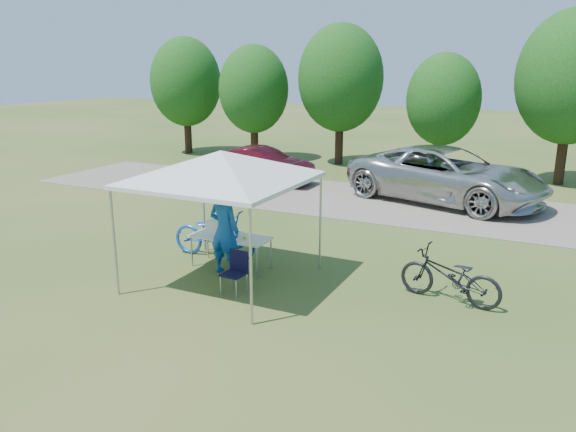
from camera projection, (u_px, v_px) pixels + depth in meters
name	position (u px, v px, depth m)	size (l,w,h in m)	color
ground	(225.00, 281.00, 11.65)	(100.00, 100.00, 0.00)	#2D5119
gravel_strip	(355.00, 200.00, 18.58)	(24.00, 5.00, 0.02)	gray
canopy	(221.00, 154.00, 10.96)	(4.53, 4.53, 3.00)	#A5A5AA
treeline	(400.00, 85.00, 23.02)	(24.89, 4.28, 6.30)	#382314
folding_table	(231.00, 238.00, 12.27)	(1.76, 0.73, 0.72)	white
folding_chair	(236.00, 268.00, 11.01)	(0.45, 0.46, 0.83)	black
cooler	(217.00, 227.00, 12.37)	(0.42, 0.28, 0.30)	white
ice_cream_cup	(245.00, 238.00, 12.05)	(0.08, 0.08, 0.06)	#CCE335
cyclist	(224.00, 230.00, 11.86)	(0.70, 0.46, 1.93)	#1450A9
bike_blue	(214.00, 234.00, 12.97)	(0.73, 2.09, 1.10)	blue
bike_dark	(450.00, 276.00, 10.52)	(0.68, 1.95, 1.03)	black
minivan	(447.00, 175.00, 18.08)	(2.93, 6.36, 1.77)	#BCBCB7
sedan	(261.00, 165.00, 21.07)	(1.41, 4.04, 1.33)	#520D1C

